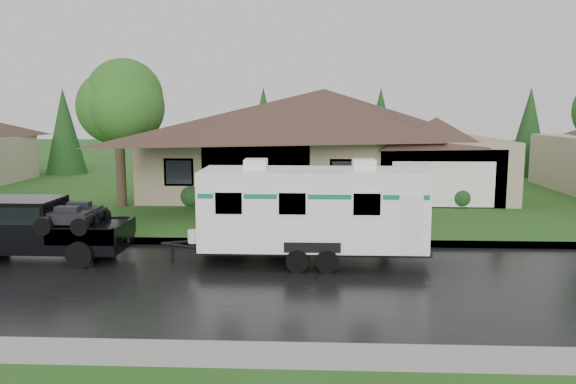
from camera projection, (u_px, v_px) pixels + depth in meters
The scene contains 9 objects.
ground at pixel (266, 262), 17.30m from camera, with size 140.00×140.00×0.00m, color #24541A.
road at pixel (260, 281), 15.33m from camera, with size 140.00×8.00×0.01m, color black.
curb at pixel (272, 242), 19.52m from camera, with size 140.00×0.50×0.15m, color gray.
lawn at pixel (288, 190), 32.12m from camera, with size 140.00×26.00×0.15m, color #24541A.
house_main at pixel (329, 129), 30.35m from camera, with size 19.44×10.80×6.90m.
tree_left_green at pixel (118, 104), 25.64m from camera, with size 4.12×4.12×6.82m.
shrub_row at pixel (325, 196), 26.31m from camera, with size 13.60×1.00×1.00m.
pickup_truck at pixel (31, 227), 17.53m from camera, with size 5.74×2.18×1.91m.
travel_trailer at pixel (312, 208), 17.05m from camera, with size 7.08×2.49×3.18m.
Camera 1 is at (1.43, -16.75, 4.67)m, focal length 35.00 mm.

